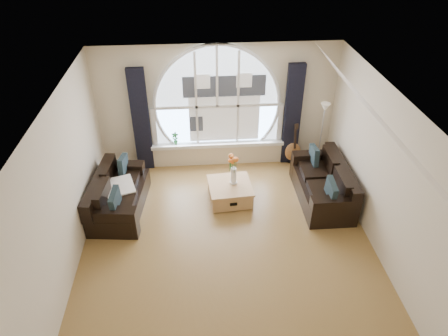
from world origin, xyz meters
The scene contains 20 objects.
ground centered at (0.00, 0.00, 0.00)m, with size 5.00×5.50×0.01m, color brown.
ceiling centered at (0.00, 0.00, 2.70)m, with size 5.00×5.50×0.01m, color silver.
wall_back centered at (0.00, 2.75, 1.35)m, with size 5.00×0.01×2.70m, color beige.
wall_left centered at (-2.50, 0.00, 1.35)m, with size 0.01×5.50×2.70m, color beige.
wall_right centered at (2.50, 0.00, 1.35)m, with size 0.01×5.50×2.70m, color beige.
attic_slope centered at (2.20, 0.00, 2.35)m, with size 0.92×5.50×0.72m, color silver.
arched_window centered at (0.00, 2.72, 1.62)m, with size 2.60×0.06×2.15m, color silver.
window_sill centered at (0.00, 2.65, 0.51)m, with size 2.90×0.22×0.08m, color white.
window_frame centered at (0.00, 2.69, 1.62)m, with size 2.76×0.08×2.15m, color white.
neighbor_house centered at (0.15, 2.71, 1.50)m, with size 1.70×0.02×1.50m, color silver.
curtain_left centered at (-1.60, 2.63, 1.15)m, with size 0.35×0.12×2.30m, color black.
curtain_right centered at (1.60, 2.63, 1.15)m, with size 0.35×0.12×2.30m, color black.
sofa_left centered at (-1.98, 1.20, 0.40)m, with size 0.85×1.70×0.76m, color black.
sofa_right centered at (1.96, 1.20, 0.40)m, with size 0.89×1.77×0.79m, color black.
coffee_chest centered at (0.15, 1.32, 0.20)m, with size 0.83×0.83×0.41m, color #A67947.
throw_blanket centered at (-1.96, 1.21, 0.50)m, with size 0.55×0.55×0.10m, color silver.
vase_flowers centered at (0.22, 1.38, 0.76)m, with size 0.24×0.24×0.70m, color white.
floor_lamp centered at (2.15, 2.23, 0.80)m, with size 0.24×0.24×1.60m, color #B2B2B2.
guitar centered at (1.67, 2.53, 0.53)m, with size 0.36×0.24×1.06m, color brown.
potted_plant centered at (-0.92, 2.65, 0.69)m, with size 0.15×0.10×0.28m, color #1E6023.
Camera 1 is at (-0.47, -5.04, 5.07)m, focal length 32.61 mm.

